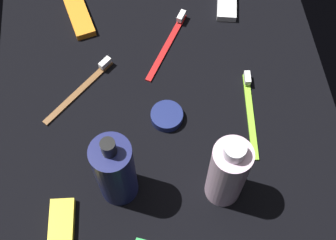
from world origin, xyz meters
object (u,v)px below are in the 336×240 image
snack_bar_orange (80,17)px  snack_bar_yellow (61,231)px  toothbrush_lime (250,109)px  cream_tin_right (168,116)px  bodywash_bottle (228,173)px  toothbrush_red (169,41)px  lotion_bottle (115,171)px  snack_bar_white (227,1)px  toothbrush_brown (83,87)px

snack_bar_orange → snack_bar_yellow: bearing=-19.8°
toothbrush_lime → cream_tin_right: 15.47cm
bodywash_bottle → snack_bar_orange: (-40.28, -23.46, -7.37)cm
toothbrush_red → snack_bar_orange: bearing=-114.6°
cream_tin_right → toothbrush_lime: bearing=89.5°
lotion_bottle → toothbrush_lime: 29.07cm
snack_bar_yellow → snack_bar_orange: size_ratio=1.00×
snack_bar_white → toothbrush_lime: bearing=10.1°
snack_bar_yellow → cream_tin_right: cream_tin_right is taller
lotion_bottle → toothbrush_brown: (-20.91, -5.78, -7.37)cm
toothbrush_red → snack_bar_orange: size_ratio=1.55×
toothbrush_brown → snack_bar_yellow: bearing=-8.6°
toothbrush_red → cream_tin_right: (17.20, -2.15, 0.25)cm
snack_bar_white → snack_bar_orange: size_ratio=1.00×
toothbrush_red → snack_bar_orange: 19.66cm
toothbrush_red → snack_bar_white: (-9.29, 13.54, 0.14)cm
toothbrush_brown → toothbrush_red: size_ratio=0.85×
toothbrush_brown → snack_bar_yellow: toothbrush_brown is taller
toothbrush_brown → toothbrush_red: bearing=116.7°
toothbrush_brown → snack_bar_white: size_ratio=1.32×
toothbrush_brown → toothbrush_lime: 32.12cm
snack_bar_orange → cream_tin_right: bearing=17.1°
toothbrush_brown → snack_bar_orange: size_ratio=1.32×
bodywash_bottle → snack_bar_white: bodywash_bottle is taller
toothbrush_red → cream_tin_right: size_ratio=2.70×
toothbrush_brown → toothbrush_lime: same height
toothbrush_lime → snack_bar_orange: size_ratio=1.73×
bodywash_bottle → toothbrush_red: 33.45cm
lotion_bottle → cream_tin_right: lotion_bottle is taller
snack_bar_yellow → cream_tin_right: (-19.09, 19.68, 0.11)cm
toothbrush_lime → bodywash_bottle: bearing=-27.7°
lotion_bottle → cream_tin_right: bearing=142.3°
snack_bar_yellow → toothbrush_brown: bearing=174.9°
toothbrush_lime → cream_tin_right: toothbrush_lime is taller
snack_bar_yellow → snack_bar_white: bearing=145.8°
toothbrush_lime → snack_bar_yellow: size_ratio=1.73×
cream_tin_right → snack_bar_orange: bearing=-148.2°
toothbrush_brown → cream_tin_right: bearing=61.8°
bodywash_bottle → snack_bar_white: bearing=169.1°
bodywash_bottle → toothbrush_brown: bearing=-135.0°
toothbrush_red → snack_bar_orange: (-8.17, -17.88, 0.14)cm
snack_bar_orange → lotion_bottle: bearing=-5.8°
toothbrush_brown → snack_bar_orange: bearing=-179.3°
toothbrush_lime → cream_tin_right: bearing=-90.5°
bodywash_bottle → toothbrush_lime: bodywash_bottle is taller
toothbrush_brown → toothbrush_lime: bearing=74.7°
lotion_bottle → bodywash_bottle: size_ratio=1.03×
bodywash_bottle → toothbrush_lime: (-14.76, 7.74, -7.51)cm
toothbrush_lime → snack_bar_yellow: 39.92cm
snack_bar_orange → cream_tin_right: (25.37, 15.73, 0.11)cm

